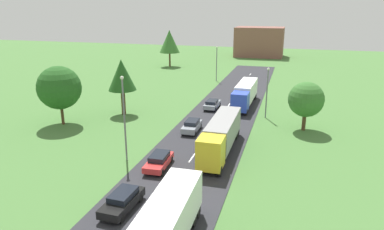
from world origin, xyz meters
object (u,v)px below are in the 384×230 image
(distant_building, at_px, (259,42))
(tree_pine, at_px, (59,88))
(truck_third, at_px, (245,93))
(car_second, at_px, (122,201))
(car_fifth, at_px, (212,104))
(lamppost_second, at_px, (124,115))
(lamppost_third, at_px, (267,90))
(tree_maple, at_px, (306,100))
(tree_birch, at_px, (122,75))
(car_fourth, at_px, (192,126))
(car_third, at_px, (159,161))
(truck_second, at_px, (221,134))
(tree_elm, at_px, (169,41))
(lamppost_fourth, at_px, (217,62))

(distant_building, bearing_deg, tree_pine, -103.73)
(truck_third, xyz_separation_m, distant_building, (-3.90, 60.45, 2.54))
(truck_third, relative_size, car_second, 2.67)
(car_fifth, height_order, lamppost_second, lamppost_second)
(lamppost_third, height_order, tree_pine, tree_pine)
(truck_third, distance_m, tree_maple, 13.49)
(truck_third, bearing_deg, tree_birch, -149.61)
(truck_third, relative_size, car_fourth, 2.80)
(truck_third, xyz_separation_m, tree_pine, (-22.70, -16.47, 3.04))
(car_fifth, bearing_deg, car_second, -90.71)
(car_third, xyz_separation_m, car_fifth, (0.36, 22.18, 0.00))
(car_second, relative_size, lamppost_third, 0.63)
(truck_second, relative_size, distant_building, 0.84)
(car_fourth, bearing_deg, truck_second, -48.05)
(car_fifth, distance_m, tree_maple, 15.45)
(car_fourth, bearing_deg, distant_building, 89.31)
(distant_building, bearing_deg, car_fourth, -90.69)
(car_third, xyz_separation_m, tree_elm, (-19.80, 58.91, 5.87))
(lamppost_third, distance_m, tree_elm, 48.44)
(car_third, relative_size, car_fifth, 1.03)
(tree_birch, distance_m, tree_maple, 25.93)
(distant_building, bearing_deg, tree_elm, -127.56)
(truck_second, xyz_separation_m, tree_maple, (8.95, 10.22, 2.01))
(tree_birch, bearing_deg, distant_building, 79.60)
(lamppost_third, distance_m, tree_maple, 6.63)
(truck_third, xyz_separation_m, car_second, (-5.02, -33.52, -1.25))
(truck_third, bearing_deg, car_fourth, -108.27)
(car_second, relative_size, distant_building, 0.30)
(lamppost_second, bearing_deg, car_fourth, 68.20)
(car_fourth, bearing_deg, truck_third, 71.73)
(truck_second, distance_m, tree_pine, 23.28)
(car_second, xyz_separation_m, lamppost_second, (-3.91, 8.64, 4.15))
(car_fifth, xyz_separation_m, tree_pine, (-18.05, -13.00, 4.32))
(car_fifth, height_order, lamppost_fourth, lamppost_fourth)
(truck_second, bearing_deg, car_fifth, 106.07)
(truck_third, height_order, lamppost_second, lamppost_second)
(car_fifth, relative_size, tree_pine, 0.55)
(truck_second, height_order, truck_third, truck_second)
(lamppost_fourth, distance_m, tree_birch, 29.08)
(truck_third, bearing_deg, distant_building, 93.69)
(car_fifth, relative_size, lamppost_fourth, 0.59)
(lamppost_second, distance_m, tree_pine, 16.13)
(tree_maple, bearing_deg, car_third, -131.56)
(lamppost_third, xyz_separation_m, tree_pine, (-26.52, -10.75, 1.00))
(car_third, relative_size, lamppost_third, 0.62)
(tree_birch, height_order, tree_pine, tree_birch)
(tree_elm, bearing_deg, lamppost_third, -53.70)
(truck_second, xyz_separation_m, tree_elm, (-24.92, 53.26, 4.56))
(truck_second, xyz_separation_m, truck_third, (-0.11, 20.00, -0.04))
(car_second, bearing_deg, lamppost_second, 114.36)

